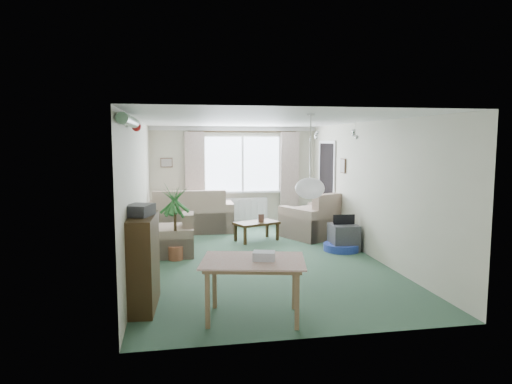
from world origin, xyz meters
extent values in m
plane|color=#30513C|center=(0.00, 0.00, 0.00)|extent=(6.50, 6.50, 0.00)
cube|color=white|center=(0.20, 3.23, 1.50)|extent=(1.80, 0.03, 1.30)
cube|color=black|center=(0.20, 3.15, 2.27)|extent=(2.60, 0.03, 0.03)
cube|color=beige|center=(-0.95, 3.13, 1.27)|extent=(0.45, 0.08, 2.00)
cube|color=beige|center=(1.35, 3.13, 1.27)|extent=(0.45, 0.08, 2.00)
cube|color=white|center=(0.20, 3.19, 0.40)|extent=(1.20, 0.10, 0.55)
cube|color=black|center=(1.99, 2.20, 1.00)|extent=(0.03, 0.95, 2.00)
sphere|color=white|center=(0.20, -2.30, 1.48)|extent=(0.36, 0.36, 0.36)
cylinder|color=#196626|center=(-1.92, -2.30, 2.28)|extent=(1.60, 1.60, 0.12)
sphere|color=silver|center=(1.30, 0.90, 2.22)|extent=(0.20, 0.20, 0.20)
sphere|color=silver|center=(1.60, -0.30, 2.22)|extent=(0.20, 0.20, 0.20)
cube|color=brown|center=(-1.60, 3.23, 1.55)|extent=(0.28, 0.03, 0.22)
cube|color=brown|center=(1.98, 1.20, 1.55)|extent=(0.03, 0.24, 0.30)
cube|color=beige|center=(-1.10, 2.75, 0.49)|extent=(1.97, 1.08, 0.97)
cube|color=beige|center=(1.48, 1.61, 0.49)|extent=(1.43, 1.41, 0.97)
cube|color=beige|center=(-1.50, 0.62, 0.38)|extent=(0.83, 0.87, 0.75)
cube|color=black|center=(0.22, 1.46, 0.20)|extent=(1.00, 0.78, 0.40)
cube|color=#513429|center=(0.32, 1.44, 0.48)|extent=(0.12, 0.02, 0.16)
cube|color=black|center=(-1.84, -2.01, 0.58)|extent=(0.38, 0.96, 1.15)
cube|color=#37373C|center=(-1.86, -2.00, 1.22)|extent=(0.39, 0.43, 0.14)
cylinder|color=#236626|center=(-1.43, 0.22, 0.64)|extent=(0.58, 0.58, 1.29)
cube|color=tan|center=(-0.56, -2.60, 0.34)|extent=(1.21, 0.93, 0.68)
cube|color=silver|center=(-0.44, -2.64, 0.74)|extent=(0.29, 0.24, 0.12)
cube|color=#3E3D42|center=(1.70, 0.38, 0.25)|extent=(0.52, 0.56, 0.49)
cylinder|color=navy|center=(1.65, 0.34, 0.07)|extent=(0.72, 0.72, 0.13)
camera|label=1|loc=(-1.45, -7.66, 2.06)|focal=32.00mm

